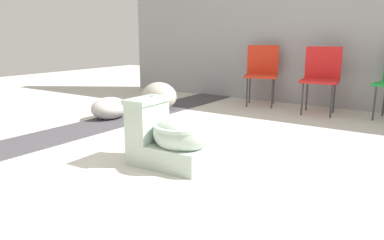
{
  "coord_description": "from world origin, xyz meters",
  "views": [
    {
      "loc": [
        1.76,
        -2.22,
        0.98
      ],
      "look_at": [
        0.09,
        0.24,
        0.3
      ],
      "focal_mm": 35.0,
      "sensor_mm": 36.0,
      "label": 1
    }
  ],
  "objects_px": {
    "toilet": "(170,138)",
    "boulder_far": "(159,96)",
    "folding_chair_left": "(262,69)",
    "folding_chair_middle": "(321,73)",
    "boulder_near": "(109,108)"
  },
  "relations": [
    {
      "from": "toilet",
      "to": "boulder_far",
      "type": "height_order",
      "value": "toilet"
    },
    {
      "from": "toilet",
      "to": "boulder_near",
      "type": "relative_size",
      "value": 1.39
    },
    {
      "from": "toilet",
      "to": "boulder_near",
      "type": "xyz_separation_m",
      "value": [
        -1.59,
        0.89,
        -0.09
      ]
    },
    {
      "from": "toilet",
      "to": "folding_chair_left",
      "type": "bearing_deg",
      "value": 97.39
    },
    {
      "from": "boulder_far",
      "to": "folding_chair_middle",
      "type": "bearing_deg",
      "value": 29.24
    },
    {
      "from": "toilet",
      "to": "boulder_near",
      "type": "bearing_deg",
      "value": 148.04
    },
    {
      "from": "folding_chair_middle",
      "to": "boulder_near",
      "type": "height_order",
      "value": "folding_chair_middle"
    },
    {
      "from": "boulder_far",
      "to": "folding_chair_left",
      "type": "bearing_deg",
      "value": 49.85
    },
    {
      "from": "folding_chair_middle",
      "to": "boulder_far",
      "type": "height_order",
      "value": "folding_chair_middle"
    },
    {
      "from": "folding_chair_left",
      "to": "boulder_far",
      "type": "relative_size",
      "value": 1.65
    },
    {
      "from": "toilet",
      "to": "folding_chair_middle",
      "type": "xyz_separation_m",
      "value": [
        0.36,
        2.67,
        0.29
      ]
    },
    {
      "from": "folding_chair_left",
      "to": "boulder_far",
      "type": "height_order",
      "value": "folding_chair_left"
    },
    {
      "from": "folding_chair_left",
      "to": "boulder_near",
      "type": "distance_m",
      "value": 2.22
    },
    {
      "from": "toilet",
      "to": "boulder_near",
      "type": "height_order",
      "value": "toilet"
    },
    {
      "from": "toilet",
      "to": "boulder_far",
      "type": "bearing_deg",
      "value": 128.51
    }
  ]
}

